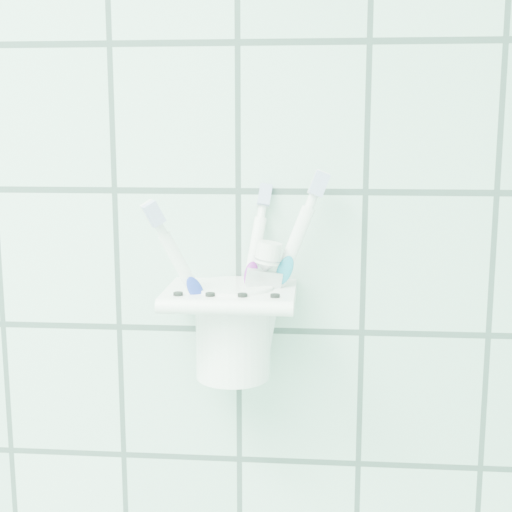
{
  "coord_description": "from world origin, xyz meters",
  "views": [
    {
      "loc": [
        0.75,
        0.45,
        1.47
      ],
      "look_at": [
        0.69,
        1.1,
        1.35
      ],
      "focal_mm": 50.0,
      "sensor_mm": 36.0,
      "label": 1
    }
  ],
  "objects": [
    {
      "name": "toothbrush_orange",
      "position": [
        0.68,
        1.16,
        1.33
      ],
      "size": [
        0.08,
        0.03,
        0.22
      ],
      "rotation": [
        -0.03,
        0.37,
        0.11
      ],
      "color": "white",
      "rests_on": "cup"
    },
    {
      "name": "toothbrush_blue",
      "position": [
        0.67,
        1.14,
        1.32
      ],
      "size": [
        0.04,
        0.07,
        0.2
      ],
      "rotation": [
        -0.33,
        0.17,
        0.07
      ],
      "color": "white",
      "rests_on": "cup"
    },
    {
      "name": "holder_bracket",
      "position": [
        0.66,
        1.15,
        1.3
      ],
      "size": [
        0.13,
        0.11,
        0.04
      ],
      "color": "white",
      "rests_on": "wall_back"
    },
    {
      "name": "cup",
      "position": [
        0.67,
        1.16,
        1.27
      ],
      "size": [
        0.08,
        0.08,
        0.1
      ],
      "color": "white",
      "rests_on": "holder_bracket"
    },
    {
      "name": "toothbrush_pink",
      "position": [
        0.67,
        1.15,
        1.32
      ],
      "size": [
        0.08,
        0.06,
        0.19
      ],
      "rotation": [
        -0.01,
        -0.48,
        0.55
      ],
      "color": "white",
      "rests_on": "cup"
    },
    {
      "name": "toothpaste_tube",
      "position": [
        0.68,
        1.15,
        1.3
      ],
      "size": [
        0.05,
        0.04,
        0.14
      ],
      "rotation": [
        0.04,
        0.15,
        0.28
      ],
      "color": "silver",
      "rests_on": "cup"
    }
  ]
}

